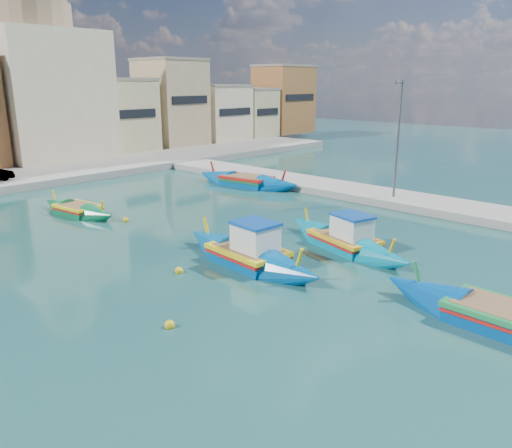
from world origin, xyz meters
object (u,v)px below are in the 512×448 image
luzzu_blue_cabin (249,256)px  church_block (43,76)px  luzzu_turquoise_cabin (345,242)px  quay_street_lamp (397,139)px  luzzu_green (78,211)px  luzzu_blue_south (506,321)px  luzzu_cyan_mid (246,182)px

luzzu_blue_cabin → church_block: bearing=78.0°
church_block → luzzu_turquoise_cabin: (-2.63, -36.84, -8.07)m
quay_street_lamp → luzzu_blue_cabin: size_ratio=0.89×
church_block → luzzu_green: 24.17m
luzzu_green → luzzu_blue_south: 24.39m
quay_street_lamp → luzzu_cyan_mid: 12.30m
church_block → quay_street_lamp: bearing=-77.7°
luzzu_blue_south → quay_street_lamp: bearing=40.3°
church_block → luzzu_cyan_mid: (5.00, -22.64, -8.11)m
luzzu_green → luzzu_blue_south: luzzu_blue_south is taller
luzzu_turquoise_cabin → luzzu_green: 16.74m
luzzu_turquoise_cabin → quay_street_lamp: bearing=15.7°
quay_street_lamp → luzzu_blue_south: 18.08m
luzzu_turquoise_cabin → luzzu_blue_south: luzzu_turquoise_cabin is taller
luzzu_turquoise_cabin → luzzu_cyan_mid: size_ratio=0.91×
luzzu_blue_cabin → luzzu_green: 13.78m
church_block → quay_street_lamp: 35.04m
quay_street_lamp → luzzu_blue_cabin: (-14.86, -0.88, -3.95)m
church_block → luzzu_turquoise_cabin: size_ratio=2.13×
luzzu_blue_cabin → luzzu_cyan_mid: bearing=44.6°
luzzu_turquoise_cabin → luzzu_green: (-5.79, 15.71, -0.11)m
church_block → luzzu_cyan_mid: size_ratio=1.94×
quay_street_lamp → luzzu_cyan_mid: bearing=102.1°
luzzu_blue_south → luzzu_green: bearing=95.7°
luzzu_turquoise_cabin → luzzu_green: luzzu_turquoise_cabin is taller
church_block → luzzu_green: (-8.42, -21.13, -8.18)m
luzzu_turquoise_cabin → luzzu_blue_cabin: bearing=157.8°
luzzu_blue_south → luzzu_blue_cabin: bearing=97.8°
luzzu_cyan_mid → luzzu_blue_south: size_ratio=1.06×
church_block → luzzu_green: church_block is taller
luzzu_turquoise_cabin → luzzu_cyan_mid: luzzu_turquoise_cabin is taller
quay_street_lamp → luzzu_green: size_ratio=1.14×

